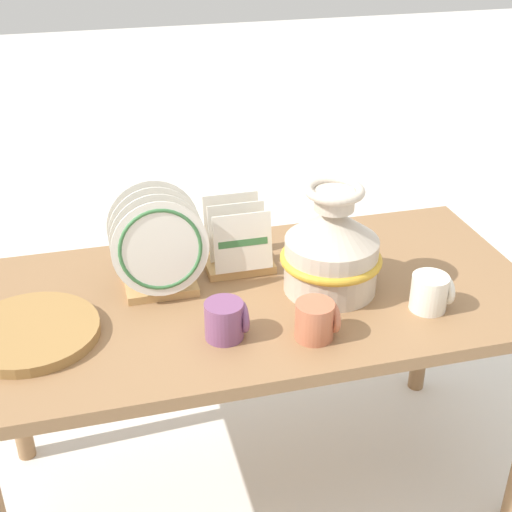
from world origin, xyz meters
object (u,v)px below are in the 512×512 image
object	(u,v)px
wicker_charger_stack	(31,332)
mug_plum_glaze	(226,320)
dish_rack_square_plates	(237,248)
mug_terracotta_glaze	(316,320)
dish_rack_round_plates	(158,250)
mug_cream_glaze	(431,292)
ceramic_vase	(332,247)

from	to	relation	value
wicker_charger_stack	mug_plum_glaze	distance (m)	0.46
dish_rack_square_plates	wicker_charger_stack	world-z (taller)	dish_rack_square_plates
mug_terracotta_glaze	dish_rack_round_plates	bearing A→B (deg)	136.41
wicker_charger_stack	mug_cream_glaze	size ratio (longest dim) A/B	3.18
dish_rack_round_plates	ceramic_vase	bearing A→B (deg)	-14.52
mug_terracotta_glaze	mug_plum_glaze	xyz separation A→B (m)	(-0.20, 0.05, 0.00)
dish_rack_square_plates	mug_cream_glaze	xyz separation A→B (m)	(0.42, -0.34, -0.01)
dish_rack_square_plates	mug_plum_glaze	size ratio (longest dim) A/B	1.83
dish_rack_square_plates	dish_rack_round_plates	bearing A→B (deg)	-162.09
mug_terracotta_glaze	mug_cream_glaze	world-z (taller)	same
dish_rack_square_plates	wicker_charger_stack	xyz separation A→B (m)	(-0.55, -0.21, -0.04)
dish_rack_square_plates	mug_plum_glaze	bearing A→B (deg)	-107.61
ceramic_vase	mug_cream_glaze	xyz separation A→B (m)	(0.21, -0.15, -0.08)
dish_rack_square_plates	mug_terracotta_glaze	world-z (taller)	dish_rack_square_plates
dish_rack_round_plates	mug_plum_glaze	xyz separation A→B (m)	(0.12, -0.25, -0.07)
mug_plum_glaze	dish_rack_square_plates	bearing A→B (deg)	72.39
ceramic_vase	mug_cream_glaze	bearing A→B (deg)	-35.96
ceramic_vase	dish_rack_round_plates	xyz separation A→B (m)	(-0.43, 0.11, -0.01)
dish_rack_square_plates	mug_terracotta_glaze	distance (m)	0.39
dish_rack_round_plates	mug_terracotta_glaze	size ratio (longest dim) A/B	2.65
dish_rack_round_plates	wicker_charger_stack	size ratio (longest dim) A/B	0.83
mug_cream_glaze	mug_plum_glaze	xyz separation A→B (m)	(-0.52, 0.01, 0.00)
mug_terracotta_glaze	mug_plum_glaze	distance (m)	0.21
mug_terracotta_glaze	mug_plum_glaze	world-z (taller)	same
ceramic_vase	mug_terracotta_glaze	size ratio (longest dim) A/B	2.89
mug_terracotta_glaze	dish_rack_square_plates	bearing A→B (deg)	104.78
ceramic_vase	mug_terracotta_glaze	xyz separation A→B (m)	(-0.10, -0.20, -0.08)
ceramic_vase	mug_plum_glaze	size ratio (longest dim) A/B	2.89
dish_rack_square_plates	mug_plum_glaze	xyz separation A→B (m)	(-0.10, -0.33, -0.01)
wicker_charger_stack	mug_terracotta_glaze	distance (m)	0.67
dish_rack_round_plates	wicker_charger_stack	world-z (taller)	dish_rack_round_plates
wicker_charger_stack	mug_plum_glaze	bearing A→B (deg)	-14.23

